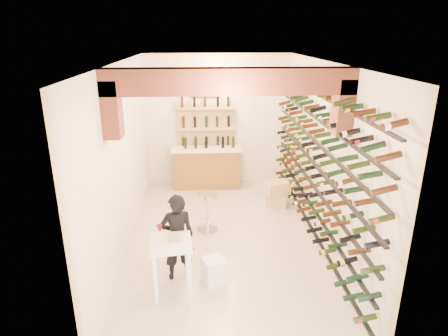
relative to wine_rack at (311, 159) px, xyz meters
name	(u,v)px	position (x,y,z in m)	size (l,w,h in m)	color
ground	(225,239)	(-1.53, 0.00, -1.55)	(6.00, 6.00, 0.00)	beige
room_shell	(226,124)	(-1.53, -0.26, 0.70)	(3.52, 6.02, 3.21)	white
wine_rack	(311,159)	(0.00, 0.00, 0.00)	(0.32, 5.70, 2.56)	black
back_counter	(207,166)	(-1.83, 2.65, -1.02)	(1.70, 0.62, 1.29)	olive
back_shelving	(206,139)	(-1.83, 2.89, -0.38)	(1.40, 0.31, 2.73)	tan
tasting_table	(171,251)	(-2.39, -1.53, -0.85)	(0.64, 0.64, 1.03)	white
white_stool	(214,271)	(-1.78, -1.33, -1.35)	(0.32, 0.32, 0.41)	white
person	(177,237)	(-2.33, -1.15, -0.84)	(0.52, 0.34, 1.41)	black
chrome_barstool	(207,209)	(-1.85, 0.34, -1.09)	(0.40, 0.40, 0.78)	silver
crate_lower	(276,200)	(-0.31, 1.39, -1.41)	(0.45, 0.32, 0.27)	tan
crate_upper	(277,188)	(-0.31, 1.39, -1.13)	(0.51, 0.35, 0.30)	tan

